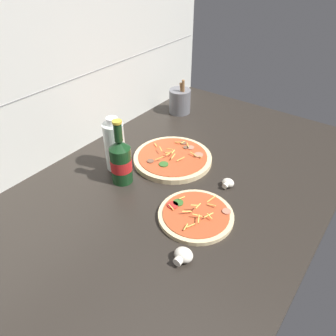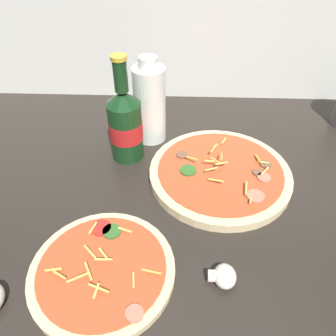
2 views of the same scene
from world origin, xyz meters
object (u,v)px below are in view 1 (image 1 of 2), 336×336
at_px(pizza_near, 196,215).
at_px(oil_bottle, 115,146).
at_px(mushroom_left, 183,256).
at_px(utensil_crock, 180,101).
at_px(pizza_far, 173,158).
at_px(beer_bottle, 121,160).
at_px(mushroom_right, 228,183).

relative_size(pizza_near, oil_bottle, 1.14).
height_order(mushroom_left, utensil_crock, utensil_crock).
bearing_deg(oil_bottle, utensil_crock, 8.32).
height_order(pizza_far, beer_bottle, beer_bottle).
distance_m(oil_bottle, mushroom_left, 0.48).
distance_m(pizza_far, mushroom_right, 0.24).
bearing_deg(pizza_far, oil_bottle, 137.87).
relative_size(pizza_far, mushroom_right, 6.76).
bearing_deg(mushroom_right, oil_bottle, 110.31).
relative_size(beer_bottle, mushroom_right, 5.34).
bearing_deg(pizza_far, pizza_near, -131.03).
distance_m(pizza_far, oil_bottle, 0.22).
bearing_deg(beer_bottle, mushroom_left, -113.40).
distance_m(pizza_far, utensil_crock, 0.41).
relative_size(pizza_near, utensil_crock, 1.38).
xyz_separation_m(pizza_far, beer_bottle, (-0.20, 0.07, 0.07)).
relative_size(oil_bottle, mushroom_left, 3.69).
xyz_separation_m(pizza_far, mushroom_right, (-0.01, -0.24, 0.00)).
relative_size(mushroom_right, utensil_crock, 0.26).
bearing_deg(pizza_near, mushroom_left, -158.86).
distance_m(mushroom_right, utensil_crock, 0.58).
height_order(pizza_near, beer_bottle, beer_bottle).
bearing_deg(utensil_crock, beer_bottle, -165.21).
bearing_deg(mushroom_right, pizza_near, 177.82).
xyz_separation_m(oil_bottle, mushroom_left, (-0.20, -0.43, -0.07)).
xyz_separation_m(beer_bottle, mushroom_right, (0.18, -0.30, -0.07)).
height_order(oil_bottle, utensil_crock, oil_bottle).
distance_m(pizza_far, mushroom_left, 0.46).
bearing_deg(oil_bottle, beer_bottle, -122.82).
relative_size(mushroom_left, mushroom_right, 1.25).
distance_m(beer_bottle, mushroom_right, 0.36).
distance_m(beer_bottle, utensil_crock, 0.57).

